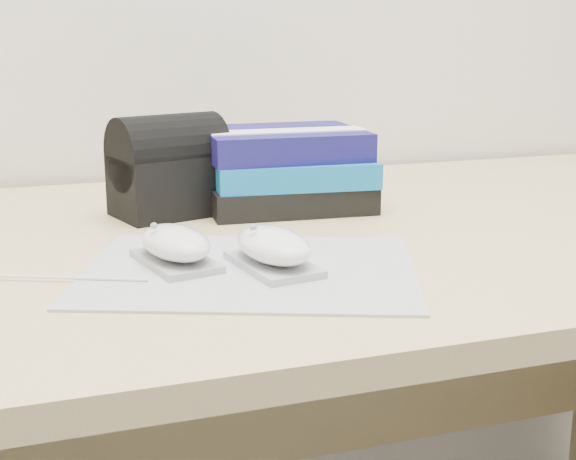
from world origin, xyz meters
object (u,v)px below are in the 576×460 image
object	(u,v)px
desk	(290,378)
book_stack	(285,169)
mouse_rear	(175,246)
mouse_front	(273,248)
pouch	(169,166)

from	to	relation	value
desk	book_stack	world-z (taller)	book_stack
mouse_rear	mouse_front	distance (m)	0.11
desk	mouse_front	world-z (taller)	mouse_front
mouse_rear	book_stack	distance (m)	0.32
desk	mouse_rear	bearing A→B (deg)	-137.08
desk	mouse_rear	xyz separation A→B (m)	(-0.19, -0.18, 0.26)
desk	book_stack	bearing A→B (deg)	76.39
desk	pouch	bearing A→B (deg)	154.64
desk	pouch	distance (m)	0.34
desk	book_stack	xyz separation A→B (m)	(0.02, 0.07, 0.29)
mouse_rear	book_stack	size ratio (longest dim) A/B	0.51
mouse_rear	mouse_front	world-z (taller)	mouse_front
book_stack	mouse_front	bearing A→B (deg)	-111.02
book_stack	pouch	xyz separation A→B (m)	(-0.17, 0.00, 0.01)
desk	book_stack	distance (m)	0.30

